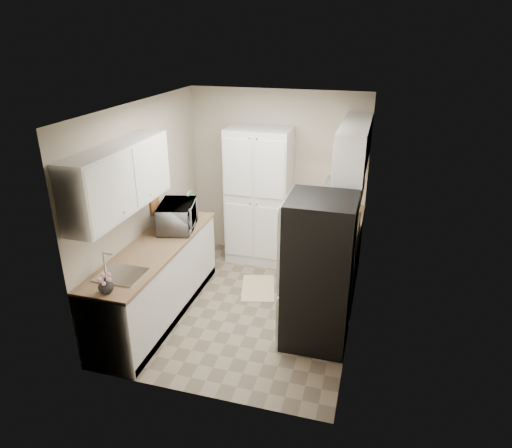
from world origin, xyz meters
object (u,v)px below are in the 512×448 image
at_px(pantry_cabinet, 259,197).
at_px(refrigerator, 318,272).
at_px(electric_range, 329,269).
at_px(toaster_oven, 341,206).
at_px(wine_bottle, 176,211).
at_px(microwave, 177,216).

xyz_separation_m(pantry_cabinet, refrigerator, (1.14, -1.73, -0.15)).
relative_size(electric_range, toaster_oven, 3.40).
relative_size(pantry_cabinet, wine_bottle, 7.17).
height_order(microwave, wine_bottle, microwave).
bearing_deg(toaster_oven, microwave, -159.55).
height_order(pantry_cabinet, wine_bottle, pantry_cabinet).
relative_size(refrigerator, microwave, 2.78).
bearing_deg(wine_bottle, electric_range, 1.14).
distance_m(electric_range, toaster_oven, 1.00).
bearing_deg(pantry_cabinet, toaster_oven, -4.15).
height_order(pantry_cabinet, refrigerator, pantry_cabinet).
xyz_separation_m(pantry_cabinet, wine_bottle, (-0.87, -0.97, 0.06)).
bearing_deg(toaster_oven, pantry_cabinet, 166.18).
bearing_deg(wine_bottle, toaster_oven, 23.16).
distance_m(electric_range, microwave, 2.02).
bearing_deg(wine_bottle, pantry_cabinet, 48.10).
relative_size(refrigerator, toaster_oven, 5.11).
height_order(pantry_cabinet, toaster_oven, pantry_cabinet).
xyz_separation_m(refrigerator, microwave, (-1.87, 0.52, 0.24)).
bearing_deg(pantry_cabinet, refrigerator, -56.54).
xyz_separation_m(refrigerator, wine_bottle, (-2.01, 0.76, 0.21)).
relative_size(microwave, wine_bottle, 2.19).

